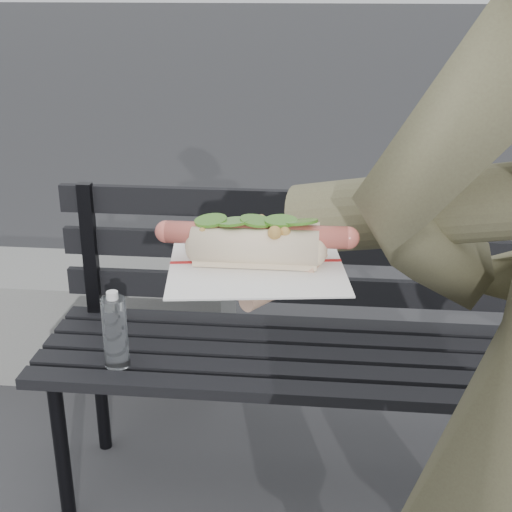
% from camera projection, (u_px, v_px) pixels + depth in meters
% --- Properties ---
extents(park_bench, '(1.50, 0.44, 0.88)m').
position_uv_depth(park_bench, '(311.00, 327.00, 1.97)').
color(park_bench, black).
rests_on(park_bench, ground).
extents(concrete_block, '(1.20, 0.40, 0.40)m').
position_uv_depth(concrete_block, '(76.00, 316.00, 2.75)').
color(concrete_block, slate).
rests_on(concrete_block, ground).
extents(held_hotdog, '(0.64, 0.30, 0.20)m').
position_uv_depth(held_hotdog, '(440.00, 216.00, 0.81)').
color(held_hotdog, brown).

